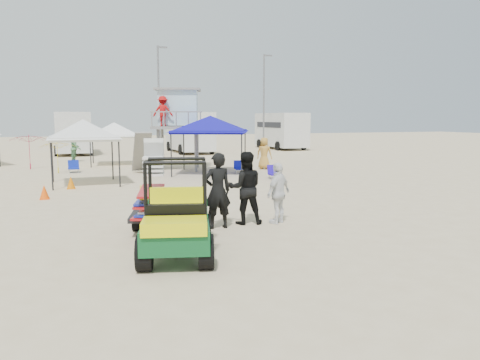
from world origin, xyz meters
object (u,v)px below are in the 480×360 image
object	(u,v)px
utility_cart	(176,212)
canopy_blue	(210,119)
man_left	(218,191)
lifeguard_tower	(176,111)
surf_trailer	(156,198)

from	to	relation	value
utility_cart	canopy_blue	distance (m)	14.55
man_left	lifeguard_tower	bearing A→B (deg)	-99.09
surf_trailer	canopy_blue	size ratio (longest dim) A/B	0.51
utility_cart	canopy_blue	xyz separation A→B (m)	(4.80, 13.61, 1.87)
canopy_blue	surf_trailer	bearing A→B (deg)	-113.03
man_left	lifeguard_tower	distance (m)	14.33
utility_cart	lifeguard_tower	bearing A→B (deg)	77.36
utility_cart	man_left	world-z (taller)	utility_cart
man_left	lifeguard_tower	size ratio (longest dim) A/B	0.45
utility_cart	man_left	distance (m)	2.54
lifeguard_tower	utility_cart	bearing A→B (deg)	-102.64
surf_trailer	canopy_blue	distance (m)	12.40
utility_cart	canopy_blue	bearing A→B (deg)	70.57
man_left	canopy_blue	bearing A→B (deg)	-106.47
canopy_blue	utility_cart	bearing A→B (deg)	-109.43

